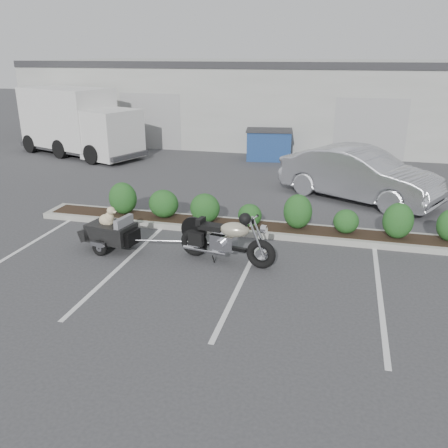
% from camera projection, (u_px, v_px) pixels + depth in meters
% --- Properties ---
extents(ground, '(90.00, 90.00, 0.00)m').
position_uv_depth(ground, '(196.00, 261.00, 10.56)').
color(ground, '#38383A').
rests_on(ground, ground).
extents(planter_kerb, '(12.00, 1.00, 0.15)m').
position_uv_depth(planter_kerb, '(258.00, 228.00, 12.30)').
color(planter_kerb, '#9E9E93').
rests_on(planter_kerb, ground).
extents(building, '(26.00, 10.00, 4.00)m').
position_uv_depth(building, '(290.00, 100.00, 25.36)').
color(building, '#9EA099').
rests_on(building, ground).
extents(motorcycle, '(2.26, 0.92, 1.31)m').
position_uv_depth(motorcycle, '(226.00, 240.00, 10.35)').
color(motorcycle, black).
rests_on(motorcycle, ground).
extents(pet_trailer, '(1.84, 1.04, 1.08)m').
position_uv_depth(pet_trailer, '(111.00, 231.00, 11.04)').
color(pet_trailer, black).
rests_on(pet_trailer, ground).
extents(sedan, '(5.18, 3.86, 1.63)m').
position_uv_depth(sedan, '(359.00, 174.00, 14.69)').
color(sedan, silver).
rests_on(sedan, ground).
extents(dumpster, '(2.13, 1.60, 1.29)m').
position_uv_depth(dumpster, '(269.00, 144.00, 20.39)').
color(dumpster, navy).
rests_on(dumpster, ground).
extents(delivery_truck, '(6.66, 4.15, 2.91)m').
position_uv_depth(delivery_truck, '(79.00, 124.00, 21.03)').
color(delivery_truck, silver).
rests_on(delivery_truck, ground).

